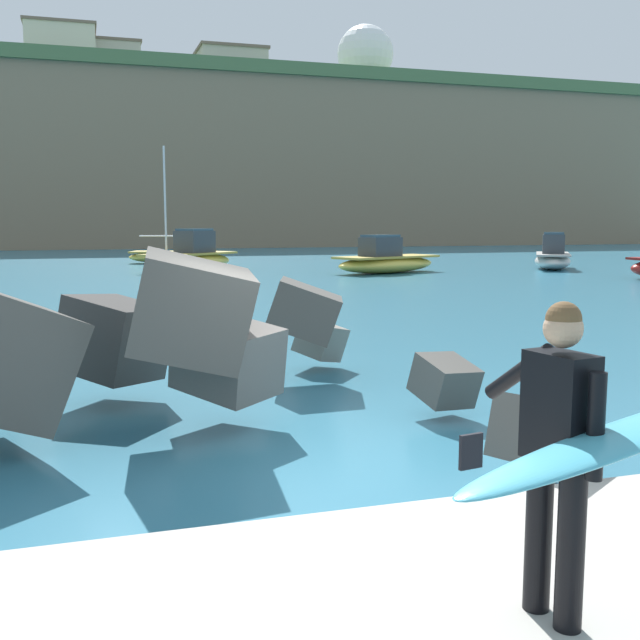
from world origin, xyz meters
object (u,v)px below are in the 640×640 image
boat_mid_centre (386,261)px  station_building_central (230,69)px  surfer_with_board (578,442)px  boat_near_right (190,258)px  station_building_west (61,55)px  station_building_east (109,67)px  boat_mid_right (173,256)px  radar_dome (365,60)px  boat_near_centre (553,257)px

boat_mid_centre → station_building_central: bearing=87.3°
surfer_with_board → boat_mid_centre: surfer_with_board is taller
station_building_central → boat_near_right: bearing=-103.2°
surfer_with_board → station_building_west: bearing=92.8°
station_building_east → boat_mid_right: bearing=-88.1°
boat_mid_centre → boat_mid_right: boat_mid_right is taller
boat_near_right → station_building_central: (11.21, 47.69, 18.69)m
surfer_with_board → radar_dome: (32.08, 88.13, 21.41)m
boat_near_right → station_building_west: 55.99m
station_building_west → station_building_east: size_ratio=1.03×
surfer_with_board → station_building_central: bearing=80.5°
boat_mid_centre → radar_dome: radar_dome is taller
boat_near_right → station_building_west: (-6.68, 51.91, 19.89)m
station_building_west → radar_dome: bearing=3.1°
boat_mid_right → station_building_west: size_ratio=0.90×
boat_near_centre → station_building_west: size_ratio=0.68×
surfer_with_board → boat_near_centre: (20.74, 30.35, -0.67)m
surfer_with_board → station_building_east: station_building_east is taller
radar_dome → station_building_central: radar_dome is taller
boat_mid_right → station_building_central: 45.84m
boat_mid_centre → boat_mid_right: bearing=127.3°
boat_mid_right → station_building_central: size_ratio=0.91×
boat_near_centre → boat_mid_centre: size_ratio=0.83×
surfer_with_board → station_building_central: (13.73, 81.93, 18.08)m
station_building_west → surfer_with_board: bearing=-87.2°
boat_mid_right → surfer_with_board: bearing=-93.4°
station_building_west → station_building_east: station_building_west is taller
boat_mid_right → station_building_east: size_ratio=0.93×
surfer_with_board → radar_dome: radar_dome is taller
boat_mid_centre → radar_dome: 65.45m
boat_near_right → boat_mid_centre: boat_near_right is taller
surfer_with_board → boat_near_centre: 36.77m
boat_mid_right → boat_mid_centre: bearing=-52.7°
boat_mid_centre → radar_dome: (20.79, 57.99, 22.10)m
boat_near_right → station_building_central: bearing=76.8°
boat_near_right → radar_dome: (29.56, 53.90, 22.02)m
radar_dome → station_building_east: size_ratio=1.31×
station_building_west → station_building_central: 18.43m
radar_dome → station_building_west: size_ratio=1.26×
boat_near_right → station_building_east: 58.20m
boat_near_centre → station_building_central: bearing=97.7°
surfer_with_board → boat_near_right: bearing=85.8°
surfer_with_board → radar_dome: size_ratio=0.22×
boat_near_centre → boat_mid_centre: (-9.44, -0.21, -0.02)m
boat_near_right → station_building_east: size_ratio=0.78×
station_building_central → boat_mid_right: bearing=-105.6°
surfer_with_board → radar_dome: bearing=70.0°
boat_near_centre → radar_dome: size_ratio=0.54×
boat_mid_centre → boat_mid_right: 14.54m
boat_mid_right → boat_near_right: bearing=-89.8°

